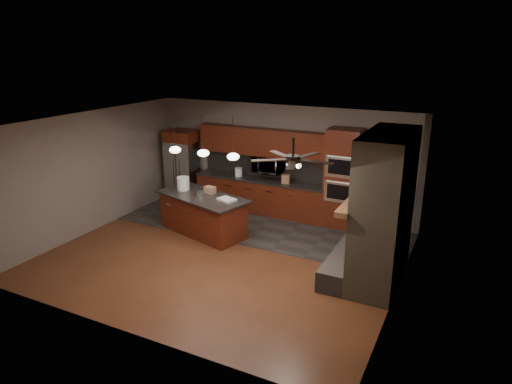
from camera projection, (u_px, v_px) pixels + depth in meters
The scene contains 22 objects.
ground at pixel (225, 255), 9.59m from camera, with size 7.00×7.00×0.00m, color #5B301B.
ceiling at pixel (222, 122), 8.72m from camera, with size 7.00×6.00×0.02m, color white.
back_wall at pixel (282, 160), 11.71m from camera, with size 7.00×0.02×2.80m, color #6B5E55.
right_wall at pixel (403, 220), 7.68m from camera, with size 0.02×6.00×2.80m, color #6B5E55.
left_wall at pixel (94, 171), 10.63m from camera, with size 0.02×6.00×2.80m, color #6B5E55.
slate_tile_patch at pixel (262, 226), 11.12m from camera, with size 7.00×2.40×0.01m, color #2F2D2B.
fireplace_column at pixel (380, 214), 8.25m from camera, with size 1.30×2.10×2.80m.
back_cabinetry at pixel (261, 179), 11.85m from camera, with size 3.59×0.64×2.20m.
oven_tower at pixel (343, 179), 10.80m from camera, with size 0.80×0.63×2.38m.
microwave at pixel (268, 165), 11.65m from camera, with size 0.73×0.41×0.50m, color silver.
refrigerator at pixel (184, 166), 12.70m from camera, with size 0.85×0.75×2.00m.
kitchen_island at pixel (203, 214), 10.60m from camera, with size 2.43×1.59×0.92m.
white_bucket at pixel (183, 183), 10.82m from camera, with size 0.29×0.29×0.31m, color white.
paint_can at pixel (200, 193), 10.43m from camera, with size 0.17×0.17×0.11m, color #B7B7BC.
paint_tray at pixel (227, 199), 10.14m from camera, with size 0.40×0.28×0.04m, color silver.
cardboard_box at pixel (210, 190), 10.61m from camera, with size 0.25×0.18×0.16m, color #9A6A4F.
counter_bucket at pixel (239, 172), 12.05m from camera, with size 0.20×0.20×0.22m, color white.
counter_box at pixel (286, 179), 11.43m from camera, with size 0.20×0.15×0.22m, color #9A6C4F.
pendant_left at pixel (175, 150), 10.28m from camera, with size 0.26×0.26×0.92m.
pendant_center at pixel (203, 153), 9.96m from camera, with size 0.26×0.26×0.92m.
pendant_right at pixel (233, 156), 9.64m from camera, with size 0.26×0.26×0.92m.
ceiling_fan at pixel (293, 159), 7.39m from camera, with size 1.27×1.33×0.41m.
Camera 1 is at (4.46, -7.51, 4.22)m, focal length 32.00 mm.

